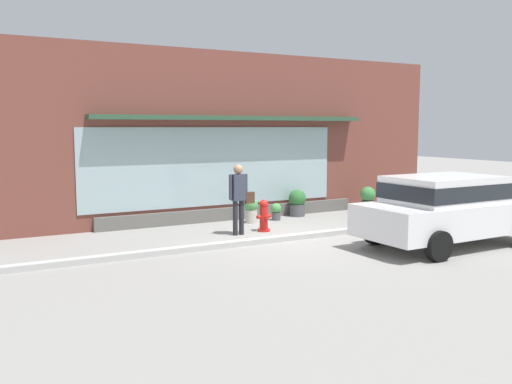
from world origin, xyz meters
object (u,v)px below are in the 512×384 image
object	(u,v)px
parked_car_white	(448,207)
potted_plant_doorstep	(297,202)
fire_hydrant	(264,216)
potted_plant_near_hydrant	(276,211)
potted_plant_low_front	(251,210)
pedestrian_with_handbag	(239,194)
potted_plant_window_center	(368,198)

from	to	relation	value
parked_car_white	potted_plant_doorstep	bearing A→B (deg)	95.94
fire_hydrant	potted_plant_near_hydrant	distance (m)	1.72
parked_car_white	potted_plant_low_front	xyz separation A→B (m)	(-2.35, 4.70, -0.51)
parked_car_white	potted_plant_near_hydrant	size ratio (longest dim) A/B	8.94
fire_hydrant	pedestrian_with_handbag	xyz separation A→B (m)	(-0.75, -0.12, 0.61)
potted_plant_near_hydrant	potted_plant_doorstep	xyz separation A→B (m)	(0.91, 0.31, 0.16)
fire_hydrant	potted_plant_low_front	size ratio (longest dim) A/B	1.17
potted_plant_window_center	potted_plant_doorstep	world-z (taller)	potted_plant_window_center
parked_car_white	potted_plant_low_front	distance (m)	5.28
fire_hydrant	pedestrian_with_handbag	bearing A→B (deg)	-171.29
potted_plant_near_hydrant	pedestrian_with_handbag	bearing A→B (deg)	-143.32
parked_car_white	potted_plant_low_front	bearing A→B (deg)	115.62
fire_hydrant	potted_plant_low_front	bearing A→B (deg)	76.20
potted_plant_near_hydrant	potted_plant_low_front	xyz separation A→B (m)	(-0.83, -0.05, 0.11)
potted_plant_window_center	potted_plant_near_hydrant	size ratio (longest dim) A/B	1.64
pedestrian_with_handbag	fire_hydrant	bearing A→B (deg)	7.56
potted_plant_near_hydrant	potted_plant_low_front	size ratio (longest dim) A/B	0.70
parked_car_white	potted_plant_doorstep	distance (m)	5.12
potted_plant_window_center	potted_plant_doorstep	bearing A→B (deg)	169.86
fire_hydrant	parked_car_white	world-z (taller)	parked_car_white
fire_hydrant	potted_plant_doorstep	size ratio (longest dim) A/B	1.02
potted_plant_near_hydrant	potted_plant_doorstep	distance (m)	0.97
parked_car_white	potted_plant_doorstep	world-z (taller)	parked_car_white
potted_plant_low_front	fire_hydrant	bearing A→B (deg)	-103.80
pedestrian_with_handbag	parked_car_white	size ratio (longest dim) A/B	0.40
potted_plant_near_hydrant	potted_plant_low_front	world-z (taller)	potted_plant_low_front
potted_plant_near_hydrant	fire_hydrant	bearing A→B (deg)	-131.27
potted_plant_window_center	fire_hydrant	bearing A→B (deg)	-164.71
pedestrian_with_handbag	potted_plant_doorstep	xyz separation A→B (m)	(2.79, 1.72, -0.59)
fire_hydrant	potted_plant_near_hydrant	size ratio (longest dim) A/B	1.66
fire_hydrant	potted_plant_near_hydrant	world-z (taller)	fire_hydrant
pedestrian_with_handbag	parked_car_white	world-z (taller)	pedestrian_with_handbag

